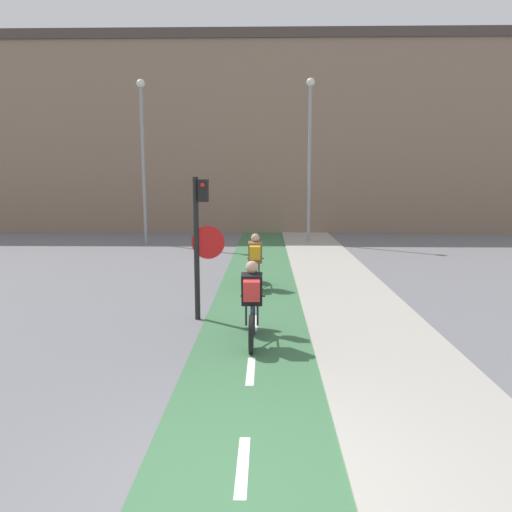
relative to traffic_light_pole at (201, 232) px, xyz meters
The scene contains 9 objects.
ground_plane 6.19m from the traffic_light_pole, 79.31° to the right, with size 120.00×120.00×0.00m, color slate.
bike_lane 6.18m from the traffic_light_pole, 79.31° to the right, with size 2.06×60.00×0.02m.
sidewalk_strip 6.93m from the traffic_light_pole, 60.23° to the right, with size 2.40×60.00×0.05m.
building_row_background 19.06m from the traffic_light_pole, 86.65° to the left, with size 60.00×5.20×10.28m.
traffic_light_pole is the anchor object (origin of this frame).
street_lamp_far 12.93m from the traffic_light_pole, 108.65° to the left, with size 0.36×0.36×7.04m.
street_lamp_sidewalk 12.92m from the traffic_light_pole, 75.45° to the left, with size 0.36×0.36×7.10m.
cyclist_near 2.17m from the traffic_light_pole, 54.82° to the right, with size 0.46×1.67×1.48m.
cyclist_far 3.37m from the traffic_light_pole, 71.16° to the left, with size 0.46×1.63×1.44m.
Camera 1 is at (0.23, -4.12, 2.89)m, focal length 35.00 mm.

